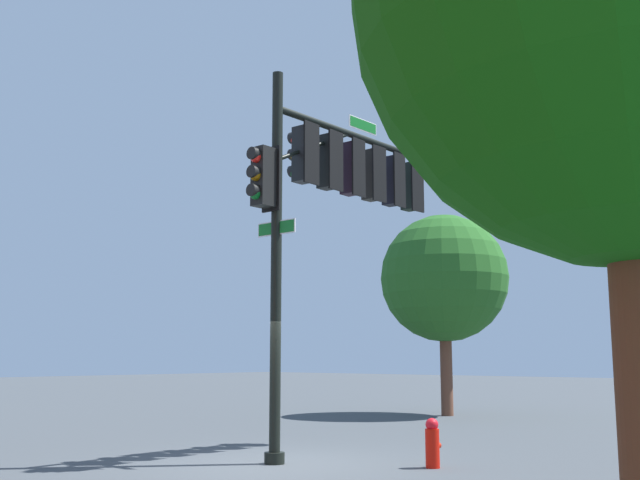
{
  "coord_description": "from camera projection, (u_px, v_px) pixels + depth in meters",
  "views": [
    {
      "loc": [
        -9.89,
        -9.65,
        1.86
      ],
      "look_at": [
        0.8,
        -0.37,
        4.05
      ],
      "focal_mm": 42.57,
      "sensor_mm": 36.0,
      "label": 1
    }
  ],
  "objects": [
    {
      "name": "fire_hydrant",
      "position": [
        432.0,
        443.0,
        12.91
      ],
      "size": [
        0.33,
        0.24,
        0.83
      ],
      "color": "red",
      "rests_on": "ground_plane"
    },
    {
      "name": "ground_plane",
      "position": [
        274.0,
        464.0,
        13.35
      ],
      "size": [
        120.0,
        120.0,
        0.0
      ],
      "primitive_type": "plane",
      "color": "#3E4348"
    },
    {
      "name": "signal_pole_assembly",
      "position": [
        337.0,
        186.0,
        15.53
      ],
      "size": [
        5.51,
        0.94,
        7.22
      ],
      "color": "black",
      "rests_on": "ground_plane"
    },
    {
      "name": "tree_far",
      "position": [
        444.0,
        278.0,
        25.02
      ],
      "size": [
        4.2,
        4.2,
        6.55
      ],
      "color": "brown",
      "rests_on": "ground_plane"
    }
  ]
}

